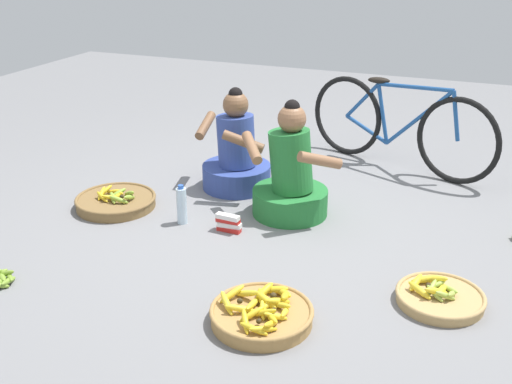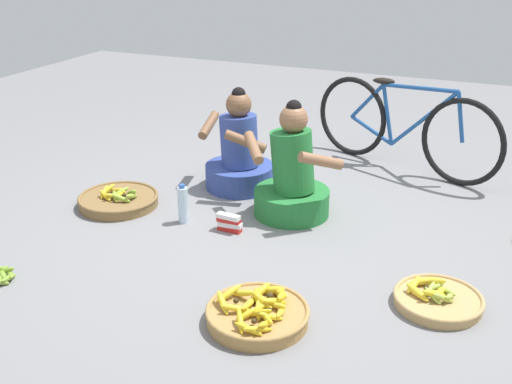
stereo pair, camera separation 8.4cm
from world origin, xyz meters
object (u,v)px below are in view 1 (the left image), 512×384
Objects in this scene: vendor_woman_behind at (236,157)px; banana_basket_near_bicycle at (262,313)px; banana_basket_front_left at (439,296)px; water_bottle at (182,205)px; vendor_woman_front at (290,179)px; banana_basket_front_center at (116,201)px; bicycle_leaning at (399,126)px; packet_carton_stack at (228,223)px.

banana_basket_near_bicycle is at bearing -62.23° from vendor_woman_behind.
water_bottle reaches higher than banana_basket_front_left.
banana_basket_front_left is (1.64, -1.07, -0.21)m from vendor_woman_behind.
vendor_woman_behind is at bearing 150.35° from vendor_woman_front.
bicycle_leaning is at bearing 42.61° from banana_basket_front_center.
banana_basket_near_bicycle is (0.84, -1.59, -0.20)m from vendor_woman_behind.
vendor_woman_behind is at bearing 83.45° from water_bottle.
packet_carton_stack is at bearing -124.64° from vendor_woman_front.
banana_basket_front_center reaches higher than banana_basket_front_left.
banana_basket_near_bicycle is 1.27m from water_bottle.
banana_basket_front_center is 1.21× the size of banana_basket_front_left.
banana_basket_near_bicycle reaches higher than banana_basket_front_center.
banana_basket_front_center is (-1.70, -1.56, -0.31)m from bicycle_leaning.
water_bottle is (-0.92, 0.87, 0.08)m from banana_basket_near_bicycle.
banana_basket_front_left is at bearing 32.58° from banana_basket_near_bicycle.
banana_basket_front_center is at bearing 176.67° from packet_carton_stack.
vendor_woman_front is 2.96× the size of water_bottle.
water_bottle is (-1.13, -1.61, -0.23)m from bicycle_leaning.
packet_carton_stack is at bearing 123.48° from banana_basket_near_bicycle.
banana_basket_front_left reaches higher than packet_carton_stack.
packet_carton_stack is at bearing -3.33° from banana_basket_front_center.
banana_basket_front_center is 2.33m from banana_basket_front_left.
water_bottle is at bearing 168.29° from banana_basket_front_left.
packet_carton_stack is (-0.58, 0.88, 0.01)m from banana_basket_near_bicycle.
bicycle_leaning is 9.31× the size of packet_carton_stack.
banana_basket_front_center is 1.75m from banana_basket_near_bicycle.
vendor_woman_front is at bearing 103.06° from banana_basket_near_bicycle.
water_bottle is at bearing -5.53° from banana_basket_front_center.
vendor_woman_behind reaches higher than banana_basket_front_center.
water_bottle is 1.59× the size of packet_carton_stack.
packet_carton_stack is (-0.28, -0.41, -0.20)m from vendor_woman_front.
bicycle_leaning is 3.43× the size of banana_basket_front_left.
banana_basket_near_bicycle is at bearing -32.04° from banana_basket_front_center.
bicycle_leaning is at bearing 40.51° from vendor_woman_behind.
banana_basket_front_center is (-0.65, -0.66, -0.20)m from vendor_woman_behind.
vendor_woman_behind reaches higher than packet_carton_stack.
water_bottle is (-0.62, -0.41, -0.13)m from vendor_woman_front.
vendor_woman_behind is 1.36× the size of banana_basket_front_center.
packet_carton_stack is (-0.79, -1.61, -0.30)m from bicycle_leaning.
vendor_woman_front is at bearing -29.65° from vendor_woman_behind.
banana_basket_front_left is at bearing -33.17° from vendor_woman_behind.
bicycle_leaning is 2.83× the size of banana_basket_front_center.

